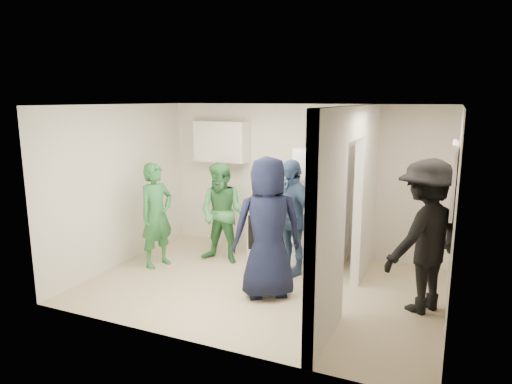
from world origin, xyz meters
TOP-DOWN VIEW (x-y plane):
  - floor at (0.00, 0.00)m, footprint 4.80×4.80m
  - wall_back at (0.00, 1.70)m, footprint 4.80×0.00m
  - wall_front at (0.00, -1.70)m, footprint 4.80×0.00m
  - wall_left at (-2.40, 0.00)m, footprint 0.00×3.40m
  - wall_right at (2.40, 0.00)m, footprint 0.00×3.40m
  - ceiling at (0.00, 0.00)m, footprint 4.80×4.80m
  - partition_pier_back at (1.20, 1.10)m, footprint 0.12×1.20m
  - partition_pier_front at (1.20, -1.10)m, footprint 0.12×1.20m
  - partition_header at (1.20, 0.00)m, footprint 0.12×1.00m
  - stove at (-0.31, 1.37)m, footprint 0.82×0.68m
  - upper_cabinet at (-1.40, 1.52)m, footprint 0.95×0.34m
  - fridge at (0.48, 1.34)m, footprint 0.76×0.74m
  - wicker_basket at (0.38, 1.39)m, footprint 0.35×0.25m
  - blue_bowl at (0.38, 1.39)m, footprint 0.24×0.24m
  - yellow_cup_stack_top at (0.70, 1.24)m, footprint 0.09×0.09m
  - wall_clock at (0.05, 1.68)m, footprint 0.22×0.02m
  - spice_shelf at (0.00, 1.65)m, footprint 0.35×0.08m
  - nook_window at (2.38, 0.20)m, footprint 0.03×0.70m
  - nook_window_frame at (2.36, 0.20)m, footprint 0.04×0.76m
  - nook_valance at (2.34, 0.20)m, footprint 0.04×0.82m
  - yellow_cup_stack_stove at (-0.43, 1.15)m, footprint 0.09×0.09m
  - red_cup at (-0.09, 1.17)m, footprint 0.09×0.09m
  - person_green_left at (-1.80, 0.09)m, footprint 0.53×0.68m
  - person_green_center at (-0.95, 0.66)m, footprint 0.79×0.62m
  - person_denim at (0.20, 0.64)m, footprint 1.09×0.88m
  - person_navy at (0.20, -0.27)m, footprint 1.09×1.00m
  - person_nook at (2.10, 0.13)m, footprint 1.27×1.41m
  - bottle_a at (-0.58, 1.48)m, footprint 0.06×0.06m
  - bottle_b at (-0.49, 1.27)m, footprint 0.06×0.06m
  - bottle_c at (-0.41, 1.52)m, footprint 0.07×0.07m
  - bottle_d at (-0.31, 1.31)m, footprint 0.07×0.07m
  - bottle_e at (-0.21, 1.53)m, footprint 0.08×0.08m
  - bottle_f at (-0.13, 1.39)m, footprint 0.06×0.06m
  - bottle_g at (-0.07, 1.51)m, footprint 0.06×0.06m
  - bottle_h at (-0.60, 1.23)m, footprint 0.07×0.07m
  - bottle_i at (-0.26, 1.47)m, footprint 0.07×0.07m

SIDE VIEW (x-z plane):
  - floor at x=0.00m, z-range 0.00..0.00m
  - stove at x=-0.31m, z-range 0.00..0.98m
  - person_green_center at x=-0.95m, z-range 0.00..1.60m
  - person_green_left at x=-1.80m, z-range 0.00..1.63m
  - person_denim at x=0.20m, z-range 0.00..1.73m
  - fridge at x=0.48m, z-range 0.00..1.84m
  - person_navy at x=0.20m, z-range 0.00..1.87m
  - person_nook at x=2.10m, z-range 0.00..1.89m
  - red_cup at x=-0.09m, z-range 0.98..1.10m
  - yellow_cup_stack_stove at x=-0.43m, z-range 0.98..1.23m
  - bottle_a at x=-0.58m, z-range 0.98..1.24m
  - bottle_e at x=-0.21m, z-range 0.98..1.26m
  - bottle_f at x=-0.13m, z-range 0.98..1.26m
  - bottle_b at x=-0.49m, z-range 0.98..1.26m
  - bottle_i at x=-0.26m, z-range 0.98..1.27m
  - bottle_c at x=-0.41m, z-range 0.98..1.27m
  - bottle_d at x=-0.31m, z-range 0.98..1.29m
  - bottle_g at x=-0.07m, z-range 0.98..1.31m
  - bottle_h at x=-0.60m, z-range 0.98..1.31m
  - wall_back at x=0.00m, z-range -1.15..3.65m
  - wall_front at x=0.00m, z-range -1.15..3.65m
  - wall_left at x=-2.40m, z-range -0.45..2.95m
  - wall_right at x=2.40m, z-range -0.45..2.95m
  - partition_pier_back at x=1.20m, z-range 0.00..2.50m
  - partition_pier_front at x=1.20m, z-range 0.00..2.50m
  - spice_shelf at x=0.00m, z-range 1.34..1.36m
  - nook_window at x=2.38m, z-range 1.25..2.05m
  - nook_window_frame at x=2.36m, z-range 1.22..2.08m
  - wall_clock at x=0.05m, z-range 1.59..1.81m
  - upper_cabinet at x=-1.40m, z-range 1.50..2.20m
  - wicker_basket at x=0.38m, z-range 1.84..1.99m
  - yellow_cup_stack_top at x=0.70m, z-range 1.84..2.09m
  - nook_valance at x=2.34m, z-range 1.91..2.09m
  - blue_bowl at x=0.38m, z-range 1.99..2.10m
  - partition_header at x=1.20m, z-range 2.10..2.50m
  - ceiling at x=0.00m, z-range 2.50..2.50m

